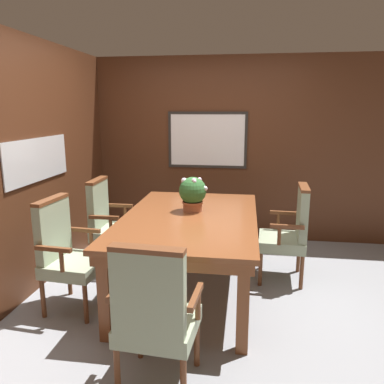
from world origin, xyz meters
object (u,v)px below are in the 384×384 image
(chair_left_far, at_px, (109,221))
(chair_head_near, at_px, (155,313))
(dining_table, at_px, (190,225))
(chair_left_near, at_px, (66,251))
(chair_right_far, at_px, (290,230))
(potted_plant, at_px, (193,193))

(chair_left_far, bearing_deg, chair_head_near, -152.27)
(dining_table, height_order, chair_head_near, chair_head_near)
(chair_head_near, bearing_deg, dining_table, -86.66)
(dining_table, distance_m, chair_left_near, 1.14)
(chair_head_near, relative_size, chair_right_far, 1.00)
(chair_left_near, height_order, potted_plant, potted_plant)
(chair_right_far, xyz_separation_m, potted_plant, (-0.98, -0.24, 0.42))
(dining_table, bearing_deg, chair_head_near, -90.63)
(chair_left_far, bearing_deg, potted_plant, -106.58)
(dining_table, xyz_separation_m, chair_head_near, (-0.01, -1.35, -0.14))
(chair_left_far, relative_size, chair_right_far, 1.00)
(chair_left_near, distance_m, chair_head_near, 1.36)
(chair_head_near, distance_m, chair_right_far, 2.03)
(dining_table, bearing_deg, chair_left_far, 154.84)
(chair_left_far, height_order, chair_right_far, same)
(dining_table, bearing_deg, chair_right_far, 22.92)
(chair_left_near, height_order, chair_right_far, same)
(chair_head_near, height_order, potted_plant, potted_plant)
(dining_table, height_order, chair_right_far, chair_right_far)
(chair_left_near, distance_m, chair_left_far, 0.92)
(dining_table, xyz_separation_m, chair_right_far, (0.99, 0.42, -0.14))
(dining_table, xyz_separation_m, chair_left_near, (-1.04, -0.46, -0.14))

